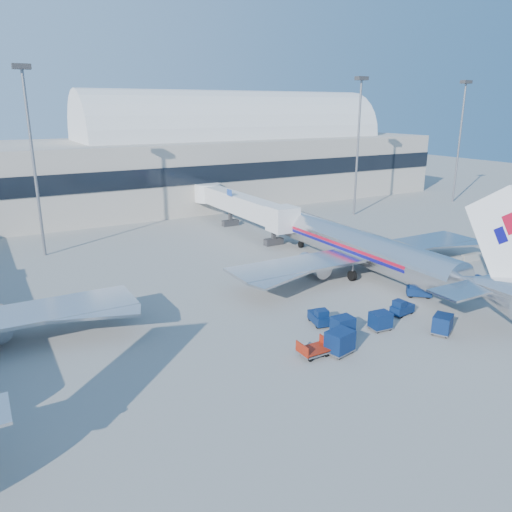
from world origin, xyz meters
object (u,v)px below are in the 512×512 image
jetbridge_near (237,203)px  mast_east (359,127)px  cart_train_b (343,326)px  tug_left (319,317)px  cart_solo_far (475,285)px  mast_far_east (461,124)px  cart_open_red (314,350)px  cart_train_a (380,320)px  tug_lead (402,308)px  tug_right (418,290)px  barrier_far (471,257)px  barrier_near (433,265)px  barrier_mid (452,261)px  mast_west (30,135)px  airliner_main (366,249)px  cart_train_c (340,342)px  cart_solo_near (442,324)px

jetbridge_near → mast_east: size_ratio=1.22×
jetbridge_near → cart_train_b: jetbridge_near is taller
tug_left → cart_solo_far: bearing=-83.8°
mast_far_east → cart_open_red: (-61.10, -38.26, -14.35)m
cart_train_a → cart_solo_far: bearing=10.9°
mast_far_east → tug_lead: 62.91m
tug_right → tug_left: 12.39m
barrier_far → tug_right: bearing=-160.0°
cart_solo_far → barrier_near: bearing=78.8°
barrier_mid → cart_train_a: size_ratio=1.63×
mast_far_east → barrier_mid: mast_far_east is taller
mast_west → barrier_far: mast_west is taller
barrier_near → cart_train_a: bearing=-150.9°
jetbridge_near → barrier_mid: (13.70, -28.81, -3.48)m
airliner_main → cart_solo_far: airliner_main is taller
jetbridge_near → barrier_mid: bearing=-64.6°
cart_train_b → cart_solo_far: cart_solo_far is taller
mast_west → tug_left: (17.59, -33.88, -14.10)m
mast_far_east → cart_train_b: size_ratio=12.40×
barrier_mid → cart_train_c: (-25.50, -10.89, 0.53)m
barrier_mid → mast_east: bearing=72.7°
barrier_near → tug_left: bearing=-163.9°
barrier_mid → tug_left: tug_left is taller
airliner_main → tug_right: (-0.03, -7.83, -2.23)m
mast_far_east → cart_train_c: mast_far_east is taller
mast_far_east → tug_left: size_ratio=8.99×
tug_left → cart_train_a: (3.84, -3.34, 0.13)m
mast_east → barrier_far: size_ratio=7.53×
tug_right → cart_open_red: tug_right is taller
tug_right → cart_solo_far: cart_solo_far is taller
jetbridge_near → tug_right: 34.37m
airliner_main → cart_train_b: 16.41m
mast_far_east → cart_open_red: bearing=-147.9°
barrier_near → cart_solo_near: cart_solo_near is taller
jetbridge_near → mast_far_east: mast_far_east is taller
mast_west → jetbridge_near: bearing=1.7°
tug_right → cart_train_c: 15.22m
cart_solo_near → cart_train_c: bearing=143.3°
jetbridge_near → cart_open_red: jetbridge_near is taller
cart_train_b → airliner_main: bearing=43.9°
mast_west → cart_solo_far: (35.29, -35.70, -13.84)m
jetbridge_near → cart_train_c: bearing=-106.6°
mast_far_east → tug_right: size_ratio=8.88×
mast_east → cart_solo_far: mast_east is taller
barrier_near → mast_east: bearing=66.8°
mast_west → cart_solo_far: size_ratio=10.16×
tug_right → cart_open_red: size_ratio=1.11×
barrier_near → barrier_far: bearing=0.0°
jetbridge_near → tug_right: bearing=-86.0°
airliner_main → cart_open_red: bearing=-141.6°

